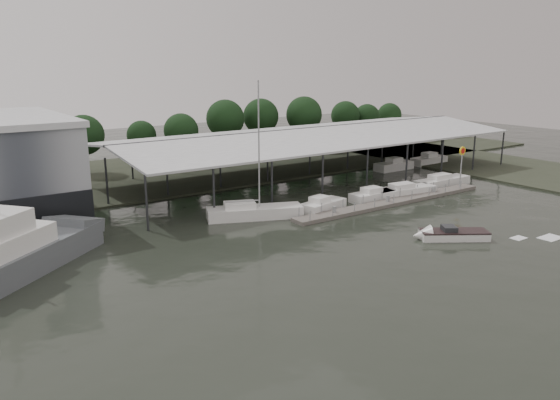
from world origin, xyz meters
TOP-DOWN VIEW (x-y plane):
  - ground at (0.00, 0.00)m, footprint 200.00×200.00m
  - land_strip_far at (0.00, 42.00)m, footprint 140.00×30.00m
  - land_strip_east at (45.00, 10.00)m, footprint 20.00×60.00m
  - covered_boat_shed at (17.00, 28.00)m, footprint 58.24×24.00m
  - floating_dock at (15.00, 10.00)m, footprint 28.00×2.00m
  - shell_fuel_sign at (27.00, 9.99)m, footprint 1.10×0.18m
  - distant_commercial_buildings at (59.03, 44.69)m, footprint 22.00×8.00m
  - grey_trawler at (-24.57, 11.80)m, footprint 16.38×14.34m
  - white_sailboat at (-1.37, 14.33)m, footprint 10.11×6.22m
  - speedboat_underway at (9.40, -1.87)m, footprint 15.71×10.86m
  - moored_cruiser_0 at (6.44, 12.44)m, footprint 5.95×3.30m
  - moored_cruiser_1 at (14.19, 12.38)m, footprint 6.29×2.23m
  - moored_cruiser_2 at (18.66, 11.81)m, footprint 8.70×3.22m
  - moored_cruiser_3 at (26.90, 12.72)m, footprint 8.73×2.35m
  - horizon_tree_line at (23.00, 48.20)m, footprint 68.22×9.64m

SIDE VIEW (x-z plane):
  - ground at x=0.00m, z-range 0.00..0.00m
  - land_strip_far at x=0.00m, z-range -0.05..0.25m
  - land_strip_east at x=45.00m, z-range -0.05..0.25m
  - floating_dock at x=15.00m, z-range -0.50..0.90m
  - speedboat_underway at x=9.40m, z-range -0.61..1.39m
  - moored_cruiser_0 at x=6.44m, z-range -0.24..1.46m
  - moored_cruiser_1 at x=14.19m, z-range -0.24..1.46m
  - moored_cruiser_2 at x=18.66m, z-range -0.24..1.46m
  - moored_cruiser_3 at x=26.90m, z-range -0.24..1.46m
  - white_sailboat at x=-1.37m, z-range -6.46..7.78m
  - grey_trawler at x=-24.57m, z-range -2.84..6.00m
  - distant_commercial_buildings at x=59.03m, z-range -0.16..3.84m
  - shell_fuel_sign at x=27.00m, z-range 1.15..6.70m
  - horizon_tree_line at x=23.00m, z-range 0.95..10.73m
  - covered_boat_shed at x=17.00m, z-range 2.65..9.61m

